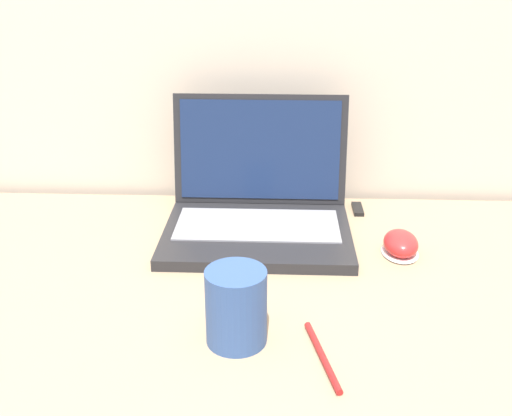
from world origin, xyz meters
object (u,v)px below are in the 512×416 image
(laptop, at_px, (258,205))
(usb_stick, at_px, (358,209))
(pen, at_px, (322,356))
(drink_cup, at_px, (236,306))
(computer_mouse, at_px, (401,245))

(laptop, relative_size, usb_stick, 5.76)
(usb_stick, height_order, pen, same)
(laptop, relative_size, pen, 2.39)
(laptop, xyz_separation_m, drink_cup, (-0.02, -0.36, 0.01))
(drink_cup, xyz_separation_m, usb_stick, (0.22, 0.46, -0.05))
(drink_cup, bearing_deg, laptop, 87.53)
(laptop, bearing_deg, usb_stick, 24.66)
(laptop, xyz_separation_m, pen, (0.10, -0.40, -0.05))
(drink_cup, bearing_deg, computer_mouse, 44.56)
(drink_cup, height_order, pen, drink_cup)
(computer_mouse, bearing_deg, usb_stick, 105.78)
(laptop, xyz_separation_m, computer_mouse, (0.26, -0.10, -0.03))
(laptop, bearing_deg, drink_cup, -92.47)
(usb_stick, bearing_deg, laptop, -155.34)
(laptop, distance_m, pen, 0.41)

